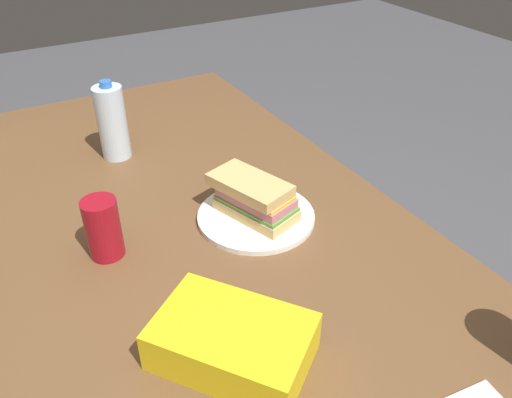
{
  "coord_description": "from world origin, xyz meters",
  "views": [
    {
      "loc": [
        -0.79,
        0.27,
        1.4
      ],
      "look_at": [
        -0.02,
        -0.16,
        0.81
      ],
      "focal_mm": 36.14,
      "sensor_mm": 36.0,
      "label": 1
    }
  ],
  "objects_px": {
    "chip_bag": "(232,342)",
    "paper_plate": "(256,216)",
    "dining_table": "(186,271)",
    "soda_can_red": "(103,228)",
    "water_bottle_tall": "(112,122)",
    "sandwich": "(254,198)"
  },
  "relations": [
    {
      "from": "dining_table",
      "to": "paper_plate",
      "type": "xyz_separation_m",
      "value": [
        -0.02,
        -0.16,
        0.1
      ]
    },
    {
      "from": "soda_can_red",
      "to": "dining_table",
      "type": "bearing_deg",
      "value": -98.49
    },
    {
      "from": "dining_table",
      "to": "soda_can_red",
      "type": "relative_size",
      "value": 13.47
    },
    {
      "from": "soda_can_red",
      "to": "water_bottle_tall",
      "type": "bearing_deg",
      "value": -19.46
    },
    {
      "from": "dining_table",
      "to": "water_bottle_tall",
      "type": "relative_size",
      "value": 8.21
    },
    {
      "from": "dining_table",
      "to": "sandwich",
      "type": "distance_m",
      "value": 0.21
    },
    {
      "from": "water_bottle_tall",
      "to": "soda_can_red",
      "type": "bearing_deg",
      "value": 160.54
    },
    {
      "from": "water_bottle_tall",
      "to": "chip_bag",
      "type": "bearing_deg",
      "value": 177.24
    },
    {
      "from": "sandwich",
      "to": "soda_can_red",
      "type": "xyz_separation_m",
      "value": [
        0.04,
        0.3,
        0.01
      ]
    },
    {
      "from": "soda_can_red",
      "to": "water_bottle_tall",
      "type": "height_order",
      "value": "water_bottle_tall"
    },
    {
      "from": "dining_table",
      "to": "soda_can_red",
      "type": "xyz_separation_m",
      "value": [
        0.02,
        0.15,
        0.15
      ]
    },
    {
      "from": "water_bottle_tall",
      "to": "dining_table",
      "type": "bearing_deg",
      "value": -177.79
    },
    {
      "from": "chip_bag",
      "to": "paper_plate",
      "type": "bearing_deg",
      "value": -72.35
    },
    {
      "from": "dining_table",
      "to": "chip_bag",
      "type": "distance_m",
      "value": 0.34
    },
    {
      "from": "dining_table",
      "to": "water_bottle_tall",
      "type": "distance_m",
      "value": 0.43
    },
    {
      "from": "paper_plate",
      "to": "soda_can_red",
      "type": "bearing_deg",
      "value": 82.45
    },
    {
      "from": "paper_plate",
      "to": "water_bottle_tall",
      "type": "relative_size",
      "value": 1.23
    },
    {
      "from": "dining_table",
      "to": "sandwich",
      "type": "bearing_deg",
      "value": -95.73
    },
    {
      "from": "dining_table",
      "to": "soda_can_red",
      "type": "height_order",
      "value": "soda_can_red"
    },
    {
      "from": "paper_plate",
      "to": "water_bottle_tall",
      "type": "xyz_separation_m",
      "value": [
        0.41,
        0.17,
        0.09
      ]
    },
    {
      "from": "dining_table",
      "to": "chip_bag",
      "type": "height_order",
      "value": "chip_bag"
    },
    {
      "from": "soda_can_red",
      "to": "chip_bag",
      "type": "xyz_separation_m",
      "value": [
        -0.34,
        -0.1,
        -0.03
      ]
    }
  ]
}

